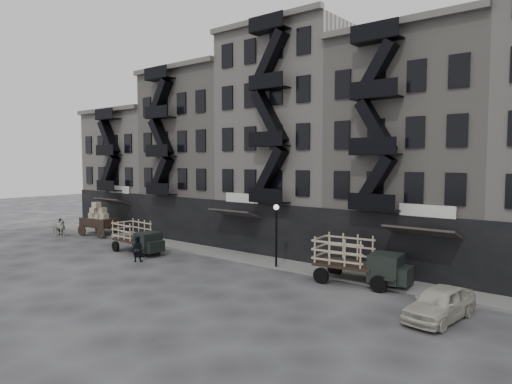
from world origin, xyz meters
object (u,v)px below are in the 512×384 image
Objects in this scene: horse at (58,227)px; wagon at (99,217)px; pedestrian_west at (60,227)px; stake_truck_west at (137,235)px; pedestrian_mid at (137,249)px; stake_truck_east at (359,258)px; car_east at (440,303)px.

wagon is (2.43, 2.82, 0.94)m from horse.
stake_truck_west is at bearing -35.18° from pedestrian_west.
horse is 14.71m from pedestrian_mid.
pedestrian_west is at bearing 40.34° from horse.
stake_truck_east is 3.51× the size of pedestrian_west.
wagon is at bearing -177.95° from car_east.
pedestrian_mid is at bearing -33.47° from stake_truck_west.
stake_truck_east reaches higher than stake_truck_west.
pedestrian_west is at bearing -178.74° from stake_truck_west.
stake_truck_west is at bearing -173.73° from car_east.
stake_truck_east is at bearing 162.47° from pedestrian_mid.
wagon is 2.49× the size of pedestrian_west.
car_east is 2.43× the size of pedestrian_mid.
pedestrian_mid is (15.39, -2.38, 0.12)m from pedestrian_west.
car_east is (22.97, -0.49, -0.62)m from stake_truck_west.
car_east is (32.60, -3.11, -1.05)m from wagon.
pedestrian_west is (-0.78, 0.66, -0.07)m from horse.
pedestrian_west is at bearing -174.03° from car_east.
pedestrian_mid is (-14.87, -4.54, -0.64)m from stake_truck_east.
stake_truck_west is 2.69× the size of pedestrian_mid.
stake_truck_west is at bearing -177.90° from stake_truck_east.
stake_truck_east is (29.48, 2.82, 0.68)m from horse.
car_east is at bearing -34.63° from pedestrian_west.
stake_truck_west is 3.23m from pedestrian_mid.
horse is 0.37× the size of stake_truck_east.
pedestrian_mid reaches higher than pedestrian_west.
wagon is 3.99m from pedestrian_west.
stake_truck_east is (17.43, 2.62, 0.17)m from stake_truck_west.
stake_truck_west is 22.99m from car_east.
pedestrian_mid is (2.56, -1.91, -0.47)m from stake_truck_west.
car_east is 20.47m from pedestrian_mid.
wagon reaches higher than horse.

